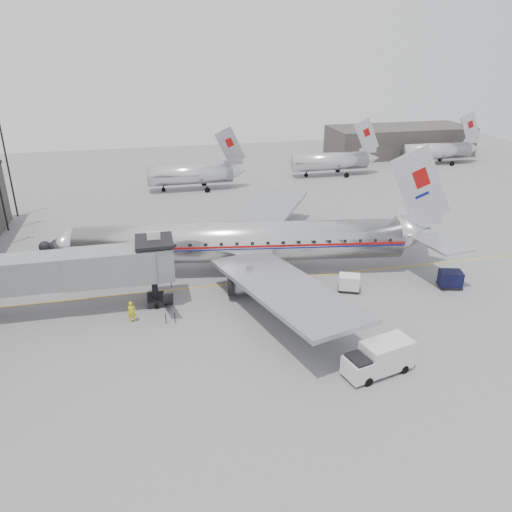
# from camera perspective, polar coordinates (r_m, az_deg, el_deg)

# --- Properties ---
(ground) EXTENTS (160.00, 160.00, 0.00)m
(ground) POSITION_cam_1_polar(r_m,az_deg,el_deg) (46.54, 0.41, -6.27)
(ground) COLOR slate
(ground) RESTS_ON ground
(hangar) EXTENTS (30.00, 12.00, 6.00)m
(hangar) POSITION_cam_1_polar(r_m,az_deg,el_deg) (114.94, 16.02, 12.56)
(hangar) COLOR #383633
(hangar) RESTS_ON ground
(apron_line) EXTENTS (60.00, 0.15, 0.01)m
(apron_line) POSITION_cam_1_polar(r_m,az_deg,el_deg) (52.33, 2.11, -2.71)
(apron_line) COLOR gold
(apron_line) RESTS_ON ground
(jet_bridge) EXTENTS (21.00, 6.20, 7.10)m
(jet_bridge) POSITION_cam_1_polar(r_m,az_deg,el_deg) (47.56, -20.61, -1.56)
(jet_bridge) COLOR slate
(jet_bridge) RESTS_ON ground
(distant_aircraft_near) EXTENTS (16.39, 3.20, 10.26)m
(distant_aircraft_near) POSITION_cam_1_polar(r_m,az_deg,el_deg) (84.17, -7.40, 9.31)
(distant_aircraft_near) COLOR silver
(distant_aircraft_near) RESTS_ON ground
(distant_aircraft_mid) EXTENTS (16.39, 3.20, 10.26)m
(distant_aircraft_mid) POSITION_cam_1_polar(r_m,az_deg,el_deg) (93.88, 8.58, 10.72)
(distant_aircraft_mid) COLOR silver
(distant_aircraft_mid) RESTS_ON ground
(distant_aircraft_far) EXTENTS (16.39, 3.20, 10.26)m
(distant_aircraft_far) POSITION_cam_1_polar(r_m,az_deg,el_deg) (108.14, 20.01, 11.27)
(distant_aircraft_far) COLOR silver
(distant_aircraft_far) RESTS_ON ground
(airliner) EXTENTS (42.61, 39.21, 13.54)m
(airliner) POSITION_cam_1_polar(r_m,az_deg,el_deg) (52.92, -0.85, 1.64)
(airliner) COLOR silver
(airliner) RESTS_ON ground
(service_van) EXTENTS (5.71, 3.28, 2.53)m
(service_van) POSITION_cam_1_polar(r_m,az_deg,el_deg) (39.03, 13.87, -11.22)
(service_van) COLOR silver
(service_van) RESTS_ON ground
(baggage_cart_navy) EXTENTS (2.62, 2.25, 1.77)m
(baggage_cart_navy) POSITION_cam_1_polar(r_m,az_deg,el_deg) (54.04, 21.33, -2.44)
(baggage_cart_navy) COLOR black
(baggage_cart_navy) RESTS_ON ground
(baggage_cart_white) EXTENTS (2.58, 2.31, 1.66)m
(baggage_cart_white) POSITION_cam_1_polar(r_m,az_deg,el_deg) (50.58, 10.61, -2.99)
(baggage_cart_white) COLOR silver
(baggage_cart_white) RESTS_ON ground
(ramp_worker) EXTENTS (0.76, 0.54, 1.97)m
(ramp_worker) POSITION_cam_1_polar(r_m,az_deg,el_deg) (45.72, -14.02, -6.22)
(ramp_worker) COLOR gold
(ramp_worker) RESTS_ON ground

